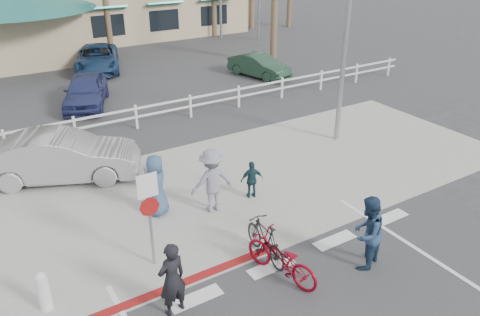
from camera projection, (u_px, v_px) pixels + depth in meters
ground at (287, 282)px, 10.62m from camera, size 140.00×140.00×0.00m
sidewalk_plaza at (196, 196)px, 14.06m from camera, size 22.00×7.00×0.01m
cross_street at (147, 148)px, 17.11m from camera, size 40.00×5.00×0.01m
parking_lot at (78, 83)px, 24.36m from camera, size 50.00×16.00×0.01m
curb_red at (142, 299)px, 10.11m from camera, size 7.00×0.25×0.02m
rail_fence at (139, 117)px, 18.66m from camera, size 29.40×0.16×1.00m
sign_post at (149, 212)px, 10.58m from camera, size 0.50×0.10×2.90m
bollard_0 at (43, 291)px, 9.67m from camera, size 0.26×0.26×0.95m
streetlight_0 at (348, 18)px, 15.93m from camera, size 0.60×2.00×9.00m
info_sign at (259, 0)px, 32.83m from camera, size 1.20×0.16×5.60m
bike_red at (281, 258)px, 10.55m from camera, size 1.17×2.11×1.05m
rider_red at (172, 279)px, 9.43m from camera, size 0.68×0.51×1.72m
bike_black at (265, 240)px, 11.21m from camera, size 0.58×1.72×1.02m
rider_black at (367, 233)px, 10.75m from camera, size 1.09×0.98×1.85m
pedestrian_a at (212, 181)px, 12.96m from camera, size 1.29×0.83×1.88m
pedestrian_child at (252, 180)px, 13.75m from camera, size 0.74×0.47×1.17m
pedestrian_b at (156, 186)px, 12.82m from camera, size 1.03×1.00×1.79m
car_white_sedan at (62, 157)px, 14.70m from camera, size 5.00×3.40×1.56m
lot_car_2 at (86, 91)px, 20.97m from camera, size 3.15×4.49×1.42m
lot_car_3 at (259, 66)px, 25.26m from camera, size 2.18×3.85×1.20m
lot_car_5 at (97, 58)px, 26.35m from camera, size 3.71×5.47×1.39m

